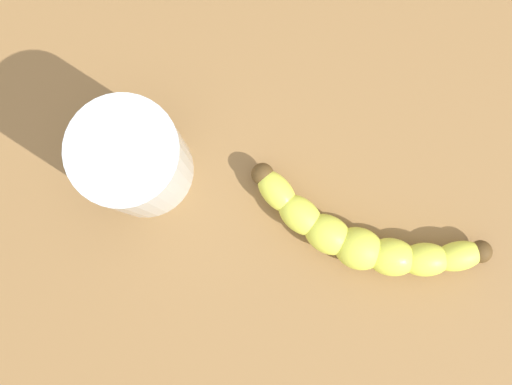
# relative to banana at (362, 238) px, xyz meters

# --- Properties ---
(wooden_tabletop) EXTENTS (1.20, 1.20, 0.03)m
(wooden_tabletop) POSITION_rel_banana_xyz_m (0.14, 0.04, -0.03)
(wooden_tabletop) COLOR olive
(wooden_tabletop) RESTS_ON ground
(banana) EXTENTS (0.21, 0.12, 0.04)m
(banana) POSITION_rel_banana_xyz_m (0.00, 0.00, 0.00)
(banana) COLOR #E1E345
(banana) RESTS_ON wooden_tabletop
(smoothie_glass) EXTENTS (0.09, 0.09, 0.12)m
(smoothie_glass) POSITION_rel_banana_xyz_m (0.19, -0.08, 0.03)
(smoothie_glass) COLOR silver
(smoothie_glass) RESTS_ON wooden_tabletop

